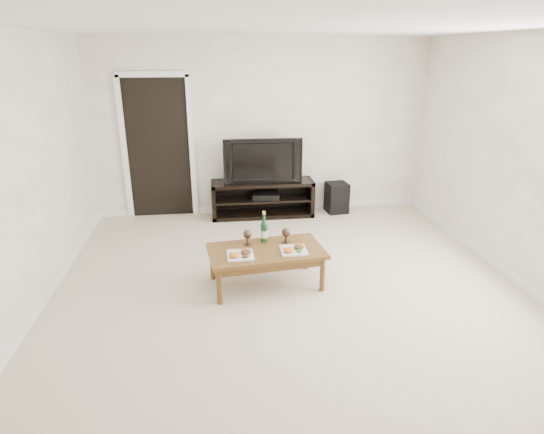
% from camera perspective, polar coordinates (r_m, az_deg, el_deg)
% --- Properties ---
extents(floor, '(5.50, 5.50, 0.00)m').
position_cam_1_polar(floor, '(4.79, 2.47, -9.94)').
color(floor, beige).
rests_on(floor, ground).
extents(back_wall, '(5.00, 0.04, 2.60)m').
position_cam_1_polar(back_wall, '(6.98, -1.24, 11.08)').
color(back_wall, white).
rests_on(back_wall, ground).
extents(ceiling, '(5.00, 5.50, 0.04)m').
position_cam_1_polar(ceiling, '(4.15, 3.05, 23.16)').
color(ceiling, white).
rests_on(ceiling, back_wall).
extents(doorway, '(0.90, 0.02, 2.05)m').
position_cam_1_polar(doorway, '(7.00, -14.04, 8.24)').
color(doorway, black).
rests_on(doorway, ground).
extents(media_console, '(1.54, 0.45, 0.55)m').
position_cam_1_polar(media_console, '(6.95, -1.20, 2.34)').
color(media_console, black).
rests_on(media_console, ground).
extents(television, '(1.16, 0.18, 0.67)m').
position_cam_1_polar(television, '(6.79, -1.23, 7.23)').
color(television, black).
rests_on(television, media_console).
extents(av_receiver, '(0.43, 0.35, 0.08)m').
position_cam_1_polar(av_receiver, '(6.93, -0.76, 2.72)').
color(av_receiver, black).
rests_on(av_receiver, media_console).
extents(subwoofer, '(0.35, 0.35, 0.47)m').
position_cam_1_polar(subwoofer, '(7.20, 8.12, 2.43)').
color(subwoofer, black).
rests_on(subwoofer, ground).
extents(coffee_table, '(1.28, 0.80, 0.42)m').
position_cam_1_polar(coffee_table, '(4.92, -0.75, -6.31)').
color(coffee_table, brown).
rests_on(coffee_table, ground).
extents(plate_left, '(0.27, 0.27, 0.07)m').
position_cam_1_polar(plate_left, '(4.67, -4.01, -4.56)').
color(plate_left, white).
rests_on(plate_left, coffee_table).
extents(plate_right, '(0.27, 0.27, 0.07)m').
position_cam_1_polar(plate_right, '(4.77, 2.73, -3.94)').
color(plate_right, white).
rests_on(plate_right, coffee_table).
extents(wine_bottle, '(0.07, 0.07, 0.35)m').
position_cam_1_polar(wine_bottle, '(4.96, -1.01, -1.20)').
color(wine_bottle, '#0F391D').
rests_on(wine_bottle, coffee_table).
extents(goblet_left, '(0.09, 0.09, 0.17)m').
position_cam_1_polar(goblet_left, '(4.91, -3.11, -2.57)').
color(goblet_left, '#3B2C20').
rests_on(goblet_left, coffee_table).
extents(goblet_right, '(0.09, 0.09, 0.17)m').
position_cam_1_polar(goblet_right, '(4.96, 1.75, -2.33)').
color(goblet_right, '#3B2C20').
rests_on(goblet_right, coffee_table).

